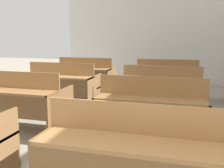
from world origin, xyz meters
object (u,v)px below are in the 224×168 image
bench_back_center (167,79)px  bench_front_center (132,159)px  bench_back_left (85,76)px  bench_second_center (152,111)px  bench_second_left (18,102)px  bench_third_left (62,85)px  bench_third_center (161,91)px

bench_back_center → bench_front_center: bearing=-89.5°
bench_back_center → bench_back_left: bearing=-179.4°
bench_front_center → bench_second_center: same height
bench_second_left → bench_third_left: 1.39m
bench_second_center → bench_third_left: same height
bench_third_left → bench_back_center: (1.91, 1.34, 0.00)m
bench_third_center → bench_back_center: 1.37m
bench_front_center → bench_back_left: (-1.97, 4.03, 0.00)m
bench_second_left → bench_back_center: (1.91, 2.72, 0.00)m
bench_second_center → bench_third_center: size_ratio=1.00×
bench_second_center → bench_third_left: 2.34m
bench_front_center → bench_back_center: same height
bench_third_left → bench_third_center: 1.92m
bench_second_center → bench_third_center: (0.00, 1.32, 0.00)m
bench_second_left → bench_back_center: size_ratio=1.00×
bench_third_center → bench_back_center: size_ratio=1.00×
bench_second_center → bench_back_left: (-1.95, 2.66, 0.00)m
bench_back_left → bench_second_center: bearing=-53.8°
bench_third_left → bench_second_left: bearing=-90.0°
bench_second_left → bench_back_left: size_ratio=1.00×
bench_second_center → bench_third_left: bearing=144.9°
bench_second_center → bench_back_center: size_ratio=1.00×
bench_second_left → bench_second_center: bearing=1.2°
bench_second_center → bench_third_left: (-1.92, 1.35, 0.00)m
bench_third_left → bench_front_center: bearing=-54.4°
bench_second_center → bench_front_center: bearing=-88.8°
bench_front_center → bench_third_center: (-0.03, 2.68, 0.00)m
bench_back_center → bench_second_center: bearing=-89.9°
bench_second_left → bench_back_center: 3.33m
bench_second_left → bench_back_center: same height
bench_third_left → bench_back_left: size_ratio=1.00×
bench_second_left → bench_back_center: bearing=54.9°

